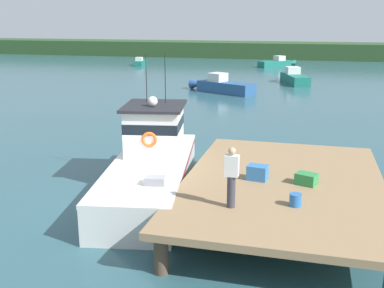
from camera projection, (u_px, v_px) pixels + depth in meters
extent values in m
plane|color=#2D5660|center=(138.00, 202.00, 15.62)|extent=(200.00, 200.00, 0.00)
cylinder|color=#4C3D2D|center=(161.00, 254.00, 11.12)|extent=(0.36, 0.36, 1.00)
cylinder|color=#4C3D2D|center=(224.00, 158.00, 18.78)|extent=(0.36, 0.36, 1.00)
cylinder|color=#4C3D2D|center=(359.00, 168.00, 17.52)|extent=(0.36, 0.36, 1.00)
cube|color=#937551|center=(283.00, 184.00, 14.16)|extent=(6.00, 9.00, 0.20)
cube|color=silver|center=(150.00, 180.00, 16.10)|extent=(3.82, 8.31, 1.10)
cone|color=silver|center=(169.00, 144.00, 20.81)|extent=(1.39, 1.96, 1.10)
cube|color=#A31919|center=(150.00, 168.00, 15.98)|extent=(3.81, 8.15, 0.12)
cube|color=silver|center=(150.00, 163.00, 15.94)|extent=(3.86, 8.31, 0.12)
cube|color=silver|center=(155.00, 132.00, 16.87)|extent=(2.25, 2.49, 1.80)
cube|color=black|center=(154.00, 123.00, 16.79)|extent=(2.27, 2.51, 0.36)
cube|color=#232328|center=(154.00, 106.00, 16.62)|extent=(2.53, 2.83, 0.10)
sphere|color=white|center=(153.00, 101.00, 16.27)|extent=(0.36, 0.36, 0.36)
cylinder|color=black|center=(146.00, 78.00, 16.88)|extent=(0.03, 0.03, 1.80)
cylinder|color=black|center=(165.00, 78.00, 16.82)|extent=(0.03, 0.03, 1.80)
cube|color=#939399|center=(155.00, 182.00, 13.75)|extent=(0.67, 0.54, 0.36)
torus|color=orange|center=(119.00, 192.00, 13.28)|extent=(0.65, 0.65, 0.12)
torus|color=#EA5119|center=(149.00, 140.00, 15.77)|extent=(0.55, 0.19, 0.54)
cube|color=#3370B2|center=(257.00, 173.00, 14.16)|extent=(0.66, 0.52, 0.46)
cube|color=#2D8442|center=(306.00, 179.00, 13.77)|extent=(0.72, 0.62, 0.34)
cylinder|color=#2866B2|center=(295.00, 200.00, 12.17)|extent=(0.32, 0.32, 0.34)
cylinder|color=#383842|center=(231.00, 192.00, 12.04)|extent=(0.22, 0.22, 0.86)
cube|color=white|center=(232.00, 166.00, 11.85)|extent=(0.36, 0.22, 0.56)
sphere|color=tan|center=(232.00, 151.00, 11.75)|extent=(0.20, 0.20, 0.20)
cube|color=#196B5B|center=(295.00, 79.00, 43.85)|extent=(3.05, 5.08, 0.88)
cone|color=#196B5B|center=(286.00, 76.00, 46.76)|extent=(1.23, 1.43, 0.88)
cube|color=silver|center=(293.00, 70.00, 44.46)|extent=(1.56, 1.55, 0.66)
cube|color=#196B5B|center=(140.00, 63.00, 61.95)|extent=(1.55, 3.52, 0.62)
cone|color=#196B5B|center=(137.00, 64.00, 59.92)|extent=(0.73, 0.93, 0.62)
cube|color=silver|center=(139.00, 59.00, 61.24)|extent=(0.98, 0.96, 0.46)
cube|color=#196B5B|center=(275.00, 64.00, 59.22)|extent=(4.15, 4.11, 0.81)
cone|color=#196B5B|center=(291.00, 63.00, 60.55)|extent=(1.35, 1.35, 0.81)
cube|color=silver|center=(279.00, 58.00, 59.40)|extent=(1.58, 1.58, 0.60)
cube|color=#285184|center=(226.00, 88.00, 38.43)|extent=(5.23, 3.71, 0.92)
cone|color=#285184|center=(197.00, 84.00, 40.44)|extent=(1.54, 1.39, 0.92)
cube|color=silver|center=(218.00, 77.00, 38.78)|extent=(1.71, 1.72, 0.69)
sphere|color=red|center=(303.00, 84.00, 42.10)|extent=(0.40, 0.40, 0.40)
cube|color=#284723|center=(278.00, 50.00, 73.21)|extent=(120.00, 8.00, 2.40)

